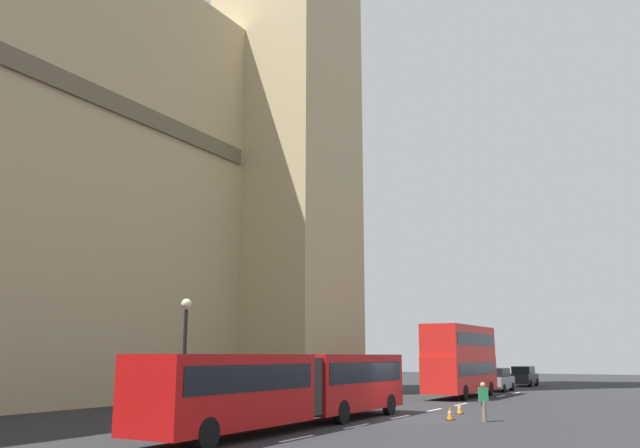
{
  "coord_description": "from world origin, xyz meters",
  "views": [
    {
      "loc": [
        -29.13,
        -12.44,
        2.86
      ],
      "look_at": [
        -1.84,
        3.24,
        9.3
      ],
      "focal_mm": 36.13,
      "sensor_mm": 36.0,
      "label": 1
    }
  ],
  "objects_px": {
    "double_decker_bus": "(460,358)",
    "pedestrian_near_cones": "(484,400)",
    "traffic_cone_west": "(450,414)",
    "articulated_bus": "(294,383)",
    "sedan_trailing": "(524,376)",
    "traffic_cone_middle": "(459,408)",
    "sedan_lead": "(497,380)",
    "street_lamp": "(184,351)"
  },
  "relations": [
    {
      "from": "double_decker_bus",
      "to": "traffic_cone_middle",
      "type": "bearing_deg",
      "value": -162.83
    },
    {
      "from": "sedan_lead",
      "to": "traffic_cone_middle",
      "type": "xyz_separation_m",
      "value": [
        -21.69,
        -3.79,
        -0.63
      ]
    },
    {
      "from": "traffic_cone_west",
      "to": "street_lamp",
      "type": "height_order",
      "value": "street_lamp"
    },
    {
      "from": "articulated_bus",
      "to": "traffic_cone_middle",
      "type": "relative_size",
      "value": 29.03
    },
    {
      "from": "street_lamp",
      "to": "traffic_cone_west",
      "type": "bearing_deg",
      "value": -49.29
    },
    {
      "from": "traffic_cone_middle",
      "to": "articulated_bus",
      "type": "bearing_deg",
      "value": 157.41
    },
    {
      "from": "double_decker_bus",
      "to": "sedan_lead",
      "type": "bearing_deg",
      "value": -0.62
    },
    {
      "from": "double_decker_bus",
      "to": "pedestrian_near_cones",
      "type": "xyz_separation_m",
      "value": [
        -15.83,
        -6.06,
        -1.8
      ]
    },
    {
      "from": "articulated_bus",
      "to": "sedan_lead",
      "type": "relative_size",
      "value": 3.83
    },
    {
      "from": "double_decker_bus",
      "to": "traffic_cone_west",
      "type": "relative_size",
      "value": 16.31
    },
    {
      "from": "traffic_cone_west",
      "to": "pedestrian_near_cones",
      "type": "distance_m",
      "value": 1.69
    },
    {
      "from": "traffic_cone_middle",
      "to": "pedestrian_near_cones",
      "type": "bearing_deg",
      "value": -146.2
    },
    {
      "from": "traffic_cone_west",
      "to": "street_lamp",
      "type": "distance_m",
      "value": 12.19
    },
    {
      "from": "sedan_trailing",
      "to": "traffic_cone_middle",
      "type": "distance_m",
      "value": 31.94
    },
    {
      "from": "traffic_cone_west",
      "to": "street_lamp",
      "type": "xyz_separation_m",
      "value": [
        -7.74,
        9.0,
        2.77
      ]
    },
    {
      "from": "pedestrian_near_cones",
      "to": "traffic_cone_middle",
      "type": "bearing_deg",
      "value": 33.8
    },
    {
      "from": "street_lamp",
      "to": "double_decker_bus",
      "type": "bearing_deg",
      "value": -10.81
    },
    {
      "from": "street_lamp",
      "to": "pedestrian_near_cones",
      "type": "height_order",
      "value": "street_lamp"
    },
    {
      "from": "sedan_trailing",
      "to": "street_lamp",
      "type": "relative_size",
      "value": 0.83
    },
    {
      "from": "sedan_lead",
      "to": "street_lamp",
      "type": "bearing_deg",
      "value": 171.98
    },
    {
      "from": "articulated_bus",
      "to": "traffic_cone_middle",
      "type": "bearing_deg",
      "value": -22.59
    },
    {
      "from": "articulated_bus",
      "to": "street_lamp",
      "type": "relative_size",
      "value": 3.2
    },
    {
      "from": "articulated_bus",
      "to": "sedan_trailing",
      "type": "relative_size",
      "value": 3.83
    },
    {
      "from": "double_decker_bus",
      "to": "traffic_cone_middle",
      "type": "xyz_separation_m",
      "value": [
        -12.6,
        -3.89,
        -2.43
      ]
    },
    {
      "from": "pedestrian_near_cones",
      "to": "street_lamp",
      "type": "bearing_deg",
      "value": 126.29
    },
    {
      "from": "articulated_bus",
      "to": "traffic_cone_west",
      "type": "relative_size",
      "value": 29.03
    },
    {
      "from": "sedan_trailing",
      "to": "pedestrian_near_cones",
      "type": "height_order",
      "value": "sedan_trailing"
    },
    {
      "from": "double_decker_bus",
      "to": "sedan_lead",
      "type": "relative_size",
      "value": 2.15
    },
    {
      "from": "pedestrian_near_cones",
      "to": "traffic_cone_west",
      "type": "bearing_deg",
      "value": 90.51
    },
    {
      "from": "sedan_lead",
      "to": "street_lamp",
      "type": "height_order",
      "value": "street_lamp"
    },
    {
      "from": "double_decker_bus",
      "to": "sedan_lead",
      "type": "distance_m",
      "value": 9.26
    },
    {
      "from": "double_decker_bus",
      "to": "street_lamp",
      "type": "distance_m",
      "value": 24.02
    },
    {
      "from": "sedan_lead",
      "to": "street_lamp",
      "type": "xyz_separation_m",
      "value": [
        -32.67,
        4.6,
        2.14
      ]
    },
    {
      "from": "pedestrian_near_cones",
      "to": "sedan_trailing",
      "type": "bearing_deg",
      "value": 9.81
    },
    {
      "from": "sedan_lead",
      "to": "traffic_cone_middle",
      "type": "distance_m",
      "value": 22.02
    },
    {
      "from": "street_lamp",
      "to": "articulated_bus",
      "type": "bearing_deg",
      "value": -70.11
    },
    {
      "from": "street_lamp",
      "to": "pedestrian_near_cones",
      "type": "relative_size",
      "value": 3.12
    },
    {
      "from": "double_decker_bus",
      "to": "traffic_cone_middle",
      "type": "distance_m",
      "value": 13.41
    },
    {
      "from": "traffic_cone_west",
      "to": "pedestrian_near_cones",
      "type": "xyz_separation_m",
      "value": [
        0.01,
        -1.56,
        0.63
      ]
    },
    {
      "from": "sedan_lead",
      "to": "traffic_cone_middle",
      "type": "bearing_deg",
      "value": -170.07
    },
    {
      "from": "street_lamp",
      "to": "traffic_cone_middle",
      "type": "bearing_deg",
      "value": -37.4
    },
    {
      "from": "double_decker_bus",
      "to": "articulated_bus",
      "type": "bearing_deg",
      "value": -179.99
    }
  ]
}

